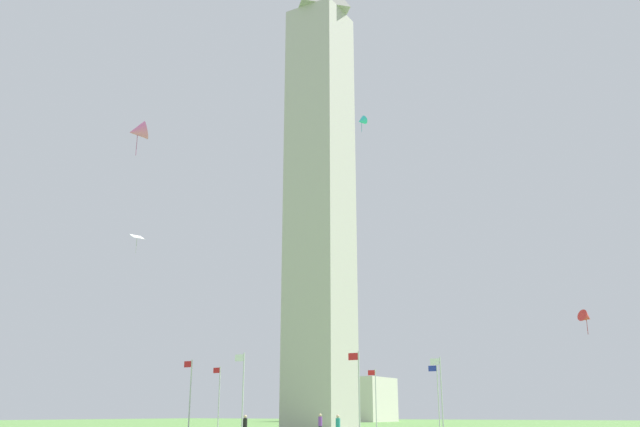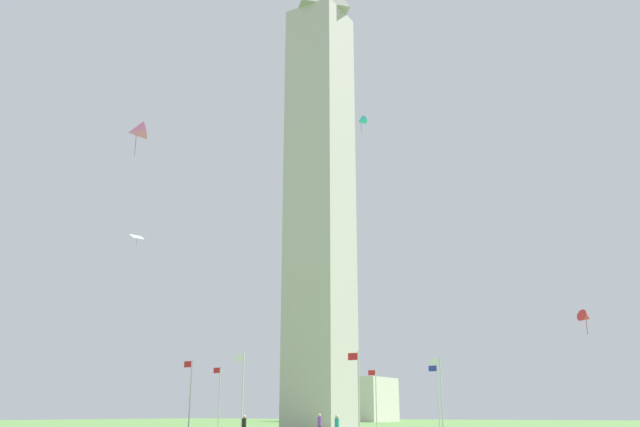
{
  "view_description": "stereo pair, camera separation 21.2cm",
  "coord_description": "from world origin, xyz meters",
  "px_view_note": "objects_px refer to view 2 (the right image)",
  "views": [
    {
      "loc": [
        -38.27,
        65.14,
        1.83
      ],
      "look_at": [
        0.0,
        0.0,
        24.44
      ],
      "focal_mm": 37.48,
      "sensor_mm": 36.0,
      "label": 1
    },
    {
      "loc": [
        -38.45,
        65.03,
        1.83
      ],
      "look_at": [
        0.0,
        0.0,
        24.44
      ],
      "focal_mm": 37.48,
      "sensor_mm": 36.0,
      "label": 2
    }
  ],
  "objects_px": {
    "kite_pink_delta": "(137,132)",
    "obelisk_monument": "(320,177)",
    "flagpole_w": "(376,395)",
    "kite_red_delta": "(586,317)",
    "flagpole_ne": "(190,391)",
    "distant_building": "(341,400)",
    "person_purple_shirt": "(320,425)",
    "flagpole_n": "(219,394)",
    "flagpole_e": "(242,388)",
    "kite_white_diamond": "(137,237)",
    "kite_cyan_delta": "(361,121)",
    "flagpole_sw": "(438,393)",
    "flagpole_nw": "(293,395)",
    "person_black_shirt": "(244,427)",
    "flagpole_s": "(441,390)",
    "flagpole_se": "(358,388)"
  },
  "relations": [
    {
      "from": "flagpole_n",
      "to": "distant_building",
      "type": "xyz_separation_m",
      "value": [
        21.97,
        -70.3,
        0.64
      ]
    },
    {
      "from": "flagpole_nw",
      "to": "obelisk_monument",
      "type": "bearing_deg",
      "value": 135.19
    },
    {
      "from": "person_purple_shirt",
      "to": "person_black_shirt",
      "type": "distance_m",
      "value": 8.93
    },
    {
      "from": "person_purple_shirt",
      "to": "kite_white_diamond",
      "type": "distance_m",
      "value": 26.5
    },
    {
      "from": "person_black_shirt",
      "to": "flagpole_ne",
      "type": "bearing_deg",
      "value": 30.11
    },
    {
      "from": "flagpole_n",
      "to": "flagpole_s",
      "type": "height_order",
      "value": "same"
    },
    {
      "from": "kite_pink_delta",
      "to": "obelisk_monument",
      "type": "bearing_deg",
      "value": -81.0
    },
    {
      "from": "flagpole_nw",
      "to": "kite_red_delta",
      "type": "xyz_separation_m",
      "value": [
        -39.69,
        19.27,
        5.03
      ]
    },
    {
      "from": "flagpole_se",
      "to": "flagpole_s",
      "type": "bearing_deg",
      "value": -112.5
    },
    {
      "from": "flagpole_sw",
      "to": "kite_pink_delta",
      "type": "height_order",
      "value": "kite_pink_delta"
    },
    {
      "from": "flagpole_s",
      "to": "flagpole_w",
      "type": "bearing_deg",
      "value": -45.0
    },
    {
      "from": "person_purple_shirt",
      "to": "flagpole_nw",
      "type": "bearing_deg",
      "value": 3.54
    },
    {
      "from": "obelisk_monument",
      "to": "flagpole_se",
      "type": "bearing_deg",
      "value": 134.81
    },
    {
      "from": "kite_cyan_delta",
      "to": "distant_building",
      "type": "distance_m",
      "value": 94.13
    },
    {
      "from": "obelisk_monument",
      "to": "distant_building",
      "type": "height_order",
      "value": "obelisk_monument"
    },
    {
      "from": "flagpole_w",
      "to": "kite_pink_delta",
      "type": "xyz_separation_m",
      "value": [
        -5.53,
        48.48,
        16.72
      ]
    },
    {
      "from": "flagpole_ne",
      "to": "distant_building",
      "type": "distance_m",
      "value": 84.33
    },
    {
      "from": "person_black_shirt",
      "to": "kite_pink_delta",
      "type": "relative_size",
      "value": 0.66
    },
    {
      "from": "flagpole_nw",
      "to": "person_purple_shirt",
      "type": "height_order",
      "value": "flagpole_nw"
    },
    {
      "from": "obelisk_monument",
      "to": "flagpole_n",
      "type": "distance_m",
      "value": 28.7
    },
    {
      "from": "obelisk_monument",
      "to": "kite_cyan_delta",
      "type": "height_order",
      "value": "obelisk_monument"
    },
    {
      "from": "flagpole_s",
      "to": "kite_red_delta",
      "type": "relative_size",
      "value": 3.74
    },
    {
      "from": "flagpole_ne",
      "to": "flagpole_e",
      "type": "distance_m",
      "value": 10.71
    },
    {
      "from": "obelisk_monument",
      "to": "flagpole_nw",
      "type": "bearing_deg",
      "value": -44.81
    },
    {
      "from": "person_purple_shirt",
      "to": "kite_white_diamond",
      "type": "relative_size",
      "value": 0.89
    },
    {
      "from": "kite_pink_delta",
      "to": "person_purple_shirt",
      "type": "bearing_deg",
      "value": -101.69
    },
    {
      "from": "flagpole_se",
      "to": "kite_red_delta",
      "type": "relative_size",
      "value": 3.74
    },
    {
      "from": "flagpole_ne",
      "to": "flagpole_s",
      "type": "bearing_deg",
      "value": -157.5
    },
    {
      "from": "flagpole_sw",
      "to": "flagpole_nw",
      "type": "xyz_separation_m",
      "value": [
        19.79,
        -0.0,
        0.0
      ]
    },
    {
      "from": "kite_white_diamond",
      "to": "kite_red_delta",
      "type": "bearing_deg",
      "value": -166.61
    },
    {
      "from": "flagpole_nw",
      "to": "distant_building",
      "type": "bearing_deg",
      "value": -66.65
    },
    {
      "from": "flagpole_ne",
      "to": "kite_white_diamond",
      "type": "height_order",
      "value": "kite_white_diamond"
    },
    {
      "from": "flagpole_n",
      "to": "flagpole_ne",
      "type": "distance_m",
      "value": 10.71
    },
    {
      "from": "flagpole_n",
      "to": "kite_pink_delta",
      "type": "distance_m",
      "value": 43.01
    },
    {
      "from": "kite_pink_delta",
      "to": "kite_cyan_delta",
      "type": "xyz_separation_m",
      "value": [
        -4.09,
        -26.81,
        10.43
      ]
    },
    {
      "from": "kite_pink_delta",
      "to": "flagpole_nw",
      "type": "bearing_deg",
      "value": -70.84
    },
    {
      "from": "flagpole_se",
      "to": "flagpole_sw",
      "type": "relative_size",
      "value": 1.0
    },
    {
      "from": "distant_building",
      "to": "person_black_shirt",
      "type": "bearing_deg",
      "value": 115.01
    },
    {
      "from": "flagpole_nw",
      "to": "kite_white_diamond",
      "type": "distance_m",
      "value": 32.26
    },
    {
      "from": "flagpole_n",
      "to": "flagpole_e",
      "type": "distance_m",
      "value": 19.79
    },
    {
      "from": "flagpole_ne",
      "to": "flagpole_nw",
      "type": "xyz_separation_m",
      "value": [
        -0.0,
        -19.79,
        0.0
      ]
    },
    {
      "from": "flagpole_n",
      "to": "person_black_shirt",
      "type": "distance_m",
      "value": 33.45
    },
    {
      "from": "flagpole_n",
      "to": "kite_cyan_delta",
      "type": "height_order",
      "value": "kite_cyan_delta"
    },
    {
      "from": "flagpole_ne",
      "to": "flagpole_nw",
      "type": "relative_size",
      "value": 1.0
    },
    {
      "from": "person_purple_shirt",
      "to": "kite_cyan_delta",
      "type": "xyz_separation_m",
      "value": [
        -0.23,
        -8.15,
        30.26
      ]
    },
    {
      "from": "kite_pink_delta",
      "to": "kite_red_delta",
      "type": "xyz_separation_m",
      "value": [
        -24.26,
        -25.12,
        -11.69
      ]
    },
    {
      "from": "obelisk_monument",
      "to": "flagpole_w",
      "type": "distance_m",
      "value": 28.67
    },
    {
      "from": "kite_red_delta",
      "to": "flagpole_w",
      "type": "bearing_deg",
      "value": -38.11
    },
    {
      "from": "flagpole_s",
      "to": "kite_white_diamond",
      "type": "xyz_separation_m",
      "value": [
        24.05,
        18.85,
        14.64
      ]
    },
    {
      "from": "obelisk_monument",
      "to": "kite_red_delta",
      "type": "distance_m",
      "value": 37.03
    }
  ]
}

